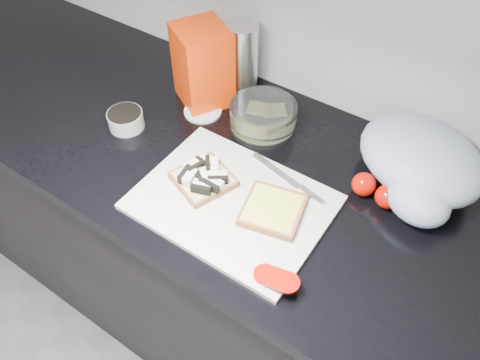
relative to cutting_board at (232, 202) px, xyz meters
name	(u,v)px	position (x,y,z in m)	size (l,w,h in m)	color
base_cabinet	(248,271)	(-0.03, 0.12, -0.48)	(3.50, 0.60, 0.86)	black
countertop	(251,171)	(-0.03, 0.12, -0.03)	(3.50, 0.64, 0.04)	black
cutting_board	(232,202)	(0.00, 0.00, 0.00)	(0.40, 0.30, 0.01)	silver
bread_left	(204,178)	(-0.08, 0.01, 0.02)	(0.16, 0.16, 0.04)	beige
bread_right	(273,210)	(0.09, 0.02, 0.01)	(0.15, 0.15, 0.02)	beige
tomato_slices	(276,278)	(0.18, -0.11, 0.02)	(0.10, 0.06, 0.02)	#B30E04
knife	(296,184)	(0.09, 0.11, 0.01)	(0.21, 0.06, 0.01)	silver
seed_tub	(126,119)	(-0.36, 0.06, 0.02)	(0.09, 0.09, 0.04)	#9A9F9E
tub_lid	(203,111)	(-0.24, 0.21, 0.00)	(0.10, 0.10, 0.01)	silver
glass_bowl	(263,117)	(-0.08, 0.25, 0.03)	(0.16, 0.16, 0.07)	silver
bread_bag	(203,66)	(-0.27, 0.26, 0.10)	(0.13, 0.12, 0.21)	red
steel_canister	(242,60)	(-0.20, 0.34, 0.09)	(0.08, 0.08, 0.20)	silver
grocery_bag	(421,164)	(0.30, 0.28, 0.05)	(0.35, 0.34, 0.13)	silver
whole_tomatoes	(375,190)	(0.24, 0.18, 0.02)	(0.11, 0.06, 0.05)	#B30E04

